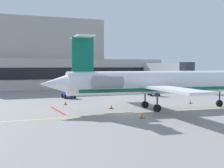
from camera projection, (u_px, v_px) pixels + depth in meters
The scene contains 11 objects.
ground at pixel (127, 115), 35.71m from camera, with size 120.00×120.00×0.11m.
terminal_building at pixel (26, 63), 76.50m from camera, with size 70.95×12.94×17.38m.
jet_bridge_west at pixel (167, 69), 72.52m from camera, with size 2.40×18.59×6.28m.
regional_jet at pixel (156, 82), 39.68m from camera, with size 29.27×24.16×8.98m.
baggage_tug at pixel (69, 93), 53.89m from camera, with size 2.02×2.90×1.87m.
belt_loader at pixel (154, 91), 58.34m from camera, with size 2.49×3.17×2.06m.
fuel_tank at pixel (146, 85), 66.58m from camera, with size 7.71×2.65×2.78m.
safety_cone_alpha at pixel (111, 107), 40.73m from camera, with size 0.47×0.47×0.55m.
safety_cone_bravo at pixel (142, 116), 33.42m from camera, with size 0.47×0.47×0.55m.
safety_cone_charlie at pixel (65, 103), 44.85m from camera, with size 0.47×0.47×0.55m.
safety_cone_delta at pixel (190, 102), 46.39m from camera, with size 0.47×0.47×0.55m.
Camera 1 is at (-15.28, -32.03, 5.53)m, focal length 50.72 mm.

